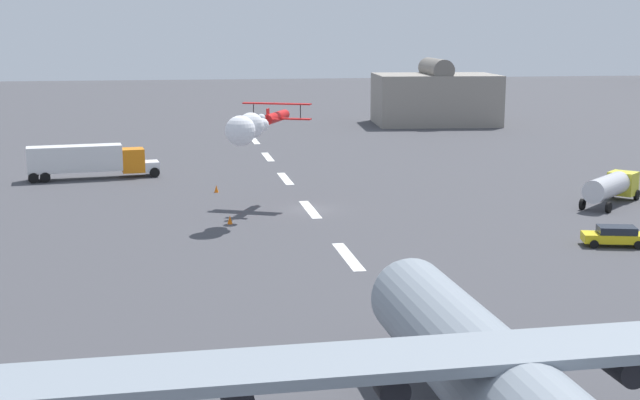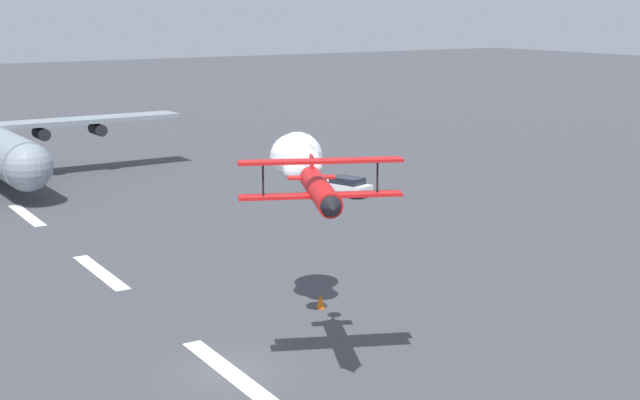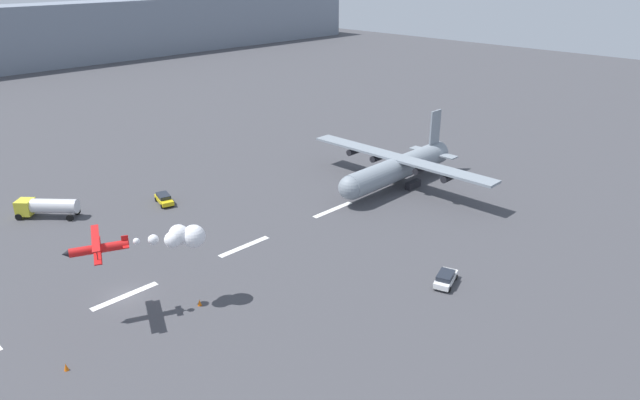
{
  "view_description": "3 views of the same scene",
  "coord_description": "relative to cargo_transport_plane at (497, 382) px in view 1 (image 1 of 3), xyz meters",
  "views": [
    {
      "loc": [
        76.54,
        -12.37,
        15.93
      ],
      "look_at": [
        12.79,
        -1.31,
        3.36
      ],
      "focal_mm": 48.88,
      "sensor_mm": 36.0,
      "label": 1
    },
    {
      "loc": [
        -32.16,
        15.44,
        15.28
      ],
      "look_at": [
        -3.08,
        -2.65,
        7.78
      ],
      "focal_mm": 49.85,
      "sensor_mm": 36.0,
      "label": 2
    },
    {
      "loc": [
        -24.01,
        -54.79,
        35.1
      ],
      "look_at": [
        31.41,
        0.0,
        2.44
      ],
      "focal_mm": 32.18,
      "sensor_mm": 36.0,
      "label": 3
    }
  ],
  "objects": [
    {
      "name": "ground_plane",
      "position": [
        -48.12,
        0.85,
        -3.34
      ],
      "size": [
        440.0,
        440.0,
        0.0
      ],
      "primitive_type": "plane",
      "color": "#424247",
      "rests_on": "ground"
    },
    {
      "name": "runway_stripe_0",
      "position": [
        -99.43,
        0.85,
        -3.33
      ],
      "size": [
        8.0,
        0.9,
        0.01
      ],
      "primitive_type": "cube",
      "color": "white",
      "rests_on": "ground"
    },
    {
      "name": "runway_stripe_1",
      "position": [
        -82.33,
        0.85,
        -3.33
      ],
      "size": [
        8.0,
        0.9,
        0.01
      ],
      "primitive_type": "cube",
      "color": "white",
      "rests_on": "ground"
    },
    {
      "name": "runway_stripe_2",
      "position": [
        -65.22,
        0.85,
        -3.33
      ],
      "size": [
        8.0,
        0.9,
        0.01
      ],
      "primitive_type": "cube",
      "color": "white",
      "rests_on": "ground"
    },
    {
      "name": "runway_stripe_3",
      "position": [
        -48.12,
        0.85,
        -3.33
      ],
      "size": [
        8.0,
        0.9,
        0.01
      ],
      "primitive_type": "cube",
      "color": "white",
      "rests_on": "ground"
    },
    {
      "name": "runway_stripe_4",
      "position": [
        -31.01,
        0.85,
        -3.33
      ],
      "size": [
        8.0,
        0.9,
        0.01
      ],
      "primitive_type": "cube",
      "color": "white",
      "rests_on": "ground"
    },
    {
      "name": "runway_stripe_5",
      "position": [
        -13.91,
        0.85,
        -3.33
      ],
      "size": [
        8.0,
        0.9,
        0.01
      ],
      "primitive_type": "cube",
      "color": "white",
      "rests_on": "ground"
    },
    {
      "name": "cargo_transport_plane",
      "position": [
        0.0,
        0.0,
        0.0
      ],
      "size": [
        26.42,
        35.06,
        11.09
      ],
      "color": "gray",
      "rests_on": "ground"
    },
    {
      "name": "stunt_biplane_red",
      "position": [
        -44.86,
        -4.66,
        4.72
      ],
      "size": [
        13.23,
        8.45,
        2.76
      ],
      "color": "red"
    },
    {
      "name": "semi_truck_orange",
      "position": [
        -68.86,
        -20.37,
        -1.22
      ],
      "size": [
        4.62,
        14.21,
        3.7
      ],
      "color": "silver",
      "rests_on": "ground"
    },
    {
      "name": "fuel_tanker_truck",
      "position": [
        -45.51,
        28.84,
        -1.6
      ],
      "size": [
        7.8,
        8.2,
        2.9
      ],
      "color": "yellow",
      "rests_on": "ground"
    },
    {
      "name": "airport_staff_sedan",
      "position": [
        -30.66,
        21.27,
        -2.52
      ],
      "size": [
        2.94,
        4.88,
        1.52
      ],
      "color": "yellow",
      "rests_on": "ground"
    },
    {
      "name": "hangar_building",
      "position": [
        -117.85,
        34.2,
        1.31
      ],
      "size": [
        16.51,
        22.01,
        11.32
      ],
      "color": "gray",
      "rests_on": "ground"
    },
    {
      "name": "traffic_cone_near",
      "position": [
        -58.17,
        -7.08,
        -2.96
      ],
      "size": [
        0.44,
        0.44,
        0.75
      ],
      "primitive_type": "cone",
      "color": "orange",
      "rests_on": "ground"
    },
    {
      "name": "traffic_cone_far",
      "position": [
        -43.26,
        -6.77,
        -2.96
      ],
      "size": [
        0.44,
        0.44,
        0.75
      ],
      "primitive_type": "cone",
      "color": "orange",
      "rests_on": "ground"
    }
  ]
}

